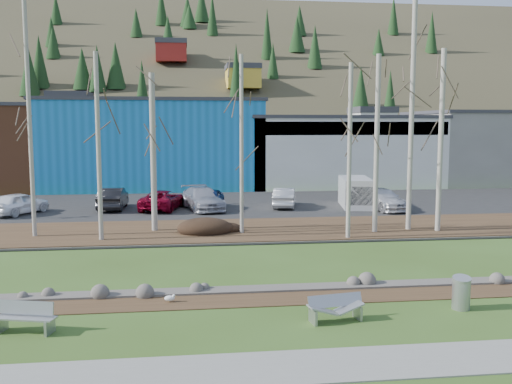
{
  "coord_description": "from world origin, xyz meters",
  "views": [
    {
      "loc": [
        -3.11,
        -16.63,
        5.92
      ],
      "look_at": [
        0.5,
        12.08,
        2.5
      ],
      "focal_mm": 40.0,
      "sensor_mm": 36.0,
      "label": 1
    }
  ],
  "objects": [
    {
      "name": "birch_6",
      "position": [
        10.62,
        12.68,
        5.05
      ],
      "size": [
        0.28,
        0.28,
        9.8
      ],
      "color": "#B2ADA2",
      "rests_on": "far_bank"
    },
    {
      "name": "footpath",
      "position": [
        0.0,
        -3.5,
        0.02
      ],
      "size": [
        80.0,
        2.0,
        0.04
      ],
      "primitive_type": "cube",
      "color": "slate",
      "rests_on": "ground"
    },
    {
      "name": "dirt_mound",
      "position": [
        -2.07,
        13.72,
        0.44
      ],
      "size": [
        3.01,
        2.12,
        0.59
      ],
      "primitive_type": "ellipsoid",
      "color": "black",
      "rests_on": "far_bank"
    },
    {
      "name": "litter_bin",
      "position": [
        5.68,
        0.24,
        0.49
      ],
      "size": [
        0.68,
        0.68,
        0.98
      ],
      "primitive_type": "cylinder",
      "rotation": [
        0.0,
        0.0,
        -0.22
      ],
      "color": "#9E9FA2",
      "rests_on": "ground"
    },
    {
      "name": "parking_lot",
      "position": [
        0.0,
        25.0,
        0.07
      ],
      "size": [
        80.0,
        14.0,
        0.14
      ],
      "primitive_type": "cube",
      "color": "black",
      "rests_on": "ground"
    },
    {
      "name": "far_bank",
      "position": [
        0.0,
        14.5,
        0.07
      ],
      "size": [
        80.0,
        7.0,
        0.15
      ],
      "primitive_type": "cube",
      "color": "#382616",
      "rests_on": "ground"
    },
    {
      "name": "building_grey",
      "position": [
        28.0,
        39.0,
        3.66
      ],
      "size": [
        14.28,
        12.24,
        7.3
      ],
      "color": "slate",
      "rests_on": "ground"
    },
    {
      "name": "building_blue",
      "position": [
        -6.0,
        39.0,
        4.16
      ],
      "size": [
        20.4,
        12.24,
        8.3
      ],
      "color": "#156AAE",
      "rests_on": "ground"
    },
    {
      "name": "hillside",
      "position": [
        0.0,
        84.0,
        17.5
      ],
      "size": [
        160.0,
        72.0,
        35.0
      ],
      "primitive_type": null,
      "color": "#332F1E",
      "rests_on": "ground"
    },
    {
      "name": "far_bank_rocks",
      "position": [
        0.0,
        11.3,
        0.0
      ],
      "size": [
        80.0,
        0.8,
        0.46
      ],
      "primitive_type": null,
      "color": "#47423D",
      "rests_on": "ground"
    },
    {
      "name": "van_white",
      "position": [
        8.91,
        22.25,
        1.16
      ],
      "size": [
        2.68,
        4.91,
        2.04
      ],
      "rotation": [
        0.0,
        0.0,
        -0.17
      ],
      "color": "silver",
      "rests_on": "parking_lot"
    },
    {
      "name": "bench_intact",
      "position": [
        -7.7,
        -0.15,
        0.44
      ],
      "size": [
        1.83,
        0.95,
        0.88
      ],
      "rotation": [
        0.0,
        0.0,
        -0.26
      ],
      "color": "#9E9FA2",
      "rests_on": "ground"
    },
    {
      "name": "river",
      "position": [
        0.0,
        7.2,
        0.0
      ],
      "size": [
        80.0,
        8.0,
        0.9
      ],
      "primitive_type": null,
      "color": "#112032",
      "rests_on": "ground"
    },
    {
      "name": "seagull",
      "position": [
        -3.66,
        2.07,
        0.16
      ],
      "size": [
        0.41,
        0.19,
        0.29
      ],
      "rotation": [
        0.0,
        0.0,
        -0.12
      ],
      "color": "gold",
      "rests_on": "ground"
    },
    {
      "name": "building_white",
      "position": [
        12.0,
        38.98,
        3.41
      ],
      "size": [
        18.36,
        12.24,
        6.8
      ],
      "color": "silver",
      "rests_on": "ground"
    },
    {
      "name": "car_3",
      "position": [
        -1.91,
        22.19,
        0.9
      ],
      "size": [
        3.27,
        5.59,
        1.52
      ],
      "primitive_type": "imported",
      "rotation": [
        0.0,
        0.0,
        0.23
      ],
      "color": "#A3A3AB",
      "rests_on": "parking_lot"
    },
    {
      "name": "car_6",
      "position": [
        10.3,
        20.71,
        0.85
      ],
      "size": [
        2.97,
        5.22,
        1.43
      ],
      "primitive_type": "imported",
      "rotation": [
        0.0,
        0.0,
        0.21
      ],
      "color": "silver",
      "rests_on": "parking_lot"
    },
    {
      "name": "birch_5",
      "position": [
        7.1,
        12.81,
        4.88
      ],
      "size": [
        0.27,
        0.27,
        9.47
      ],
      "color": "#B2ADA2",
      "rests_on": "far_bank"
    },
    {
      "name": "car_2",
      "position": [
        -4.65,
        22.5,
        0.81
      ],
      "size": [
        3.33,
        5.21,
        1.34
      ],
      "primitive_type": "imported",
      "rotation": [
        0.0,
        0.0,
        2.89
      ],
      "color": "maroon",
      "rests_on": "parking_lot"
    },
    {
      "name": "car_5",
      "position": [
        3.85,
        22.66,
        0.82
      ],
      "size": [
        2.34,
        4.37,
        1.37
      ],
      "primitive_type": "imported",
      "rotation": [
        0.0,
        0.0,
        2.92
      ],
      "color": "silver",
      "rests_on": "parking_lot"
    },
    {
      "name": "car_0",
      "position": [
        -13.82,
        21.54,
        0.86
      ],
      "size": [
        3.49,
        4.56,
        1.45
      ],
      "primitive_type": "imported",
      "rotation": [
        0.0,
        0.0,
        2.66
      ],
      "color": "white",
      "rests_on": "parking_lot"
    },
    {
      "name": "car_4",
      "position": [
        -1.42,
        22.09,
        0.85
      ],
      "size": [
        2.47,
        4.39,
        1.41
      ],
      "primitive_type": "imported",
      "rotation": [
        0.0,
        0.0,
        -0.2
      ],
      "color": "navy",
      "rests_on": "parking_lot"
    },
    {
      "name": "birch_2",
      "position": [
        -7.34,
        12.47,
        4.82
      ],
      "size": [
        0.23,
        0.23,
        9.33
      ],
      "color": "#B2ADA2",
      "rests_on": "far_bank"
    },
    {
      "name": "near_bank_rocks",
      "position": [
        0.0,
        3.1,
        0.0
      ],
      "size": [
        80.0,
        0.8,
        0.5
      ],
      "primitive_type": null,
      "color": "#47423D",
      "rests_on": "ground"
    },
    {
      "name": "birch_1",
      "position": [
        -4.79,
        14.75,
        4.42
      ],
      "size": [
        0.32,
        0.32,
        8.53
      ],
      "color": "#B2ADA2",
      "rests_on": "far_bank"
    },
    {
      "name": "birch_3",
      "position": [
        -0.1,
        13.4,
        4.86
      ],
      "size": [
        0.2,
        0.2,
        9.42
      ],
      "color": "#B2ADA2",
      "rests_on": "far_bank"
    },
    {
      "name": "birch_4",
      "position": [
        5.2,
        11.45,
        4.58
      ],
      "size": [
        0.22,
        0.22,
        8.86
      ],
      "color": "#B2ADA2",
      "rests_on": "far_bank"
    },
    {
      "name": "birch_7",
      "position": [
        9.19,
        13.29,
        6.5
      ],
      "size": [
        0.27,
        0.27,
        12.7
      ],
      "color": "#B2ADA2",
      "rests_on": "far_bank"
    },
    {
      "name": "bench_damaged",
      "position": [
        1.37,
        -0.32,
        0.39
      ],
      "size": [
        1.81,
        0.84,
        0.78
      ],
      "rotation": [
        0.0,
        0.0,
        0.17
      ],
      "color": "#9E9FA2",
      "rests_on": "ground"
    },
    {
      "name": "birch_0",
      "position": [
        -10.93,
        13.86,
        6.2
      ],
      "size": [
        0.22,
        0.22,
        12.09
      ],
      "color": "#B2ADA2",
      "rests_on": "far_bank"
    },
    {
      "name": "dirt_strip",
      "position": [
        0.0,
        2.1,
        0.01
      ],
      "size": [
        80.0,
        1.8,
        0.03
      ],
      "primitive_type": "cube",
      "color": "#382616",
      "rests_on": "ground"
    },
    {
      "name": "car_1",
      "position": [
        -8.03,
        23.13,
        0.89
      ],
      "size": [
        1.71,
        4.58,
        1.5
      ],
      "primitive_type": "imported",
      "rotation": [
        0.0,
        0.0,
        3.11
      ],
      "color": "black",
      "rests_on": "parking_lot"
    },
    {
      "name": "ground",
      "position": [
        0.0,
        0.0,
        0.0
      ],
      "size": [
        200.0,
        200.0,
        0.0
      ],
      "primitive_type": "plane",
      "color": "#314B18",
      "rests_on": "ground"
    }
  ]
}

